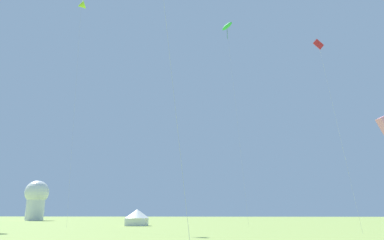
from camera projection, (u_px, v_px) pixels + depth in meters
The scene contains 5 objects.
kite_green_parafoil at pixel (227, 27), 61.58m from camera, with size 3.59×3.07×34.34m.
kite_red_diamond at pixel (320, 50), 41.42m from camera, with size 2.52×2.45×22.28m.
kite_lime_delta at pixel (81, 6), 60.40m from camera, with size 2.67×2.74×37.54m.
festival_tent_left at pixel (137, 217), 56.90m from camera, with size 3.99×3.99×2.59m.
observatory_dome at pixel (36, 198), 97.23m from camera, with size 6.40×6.40×10.80m.
Camera 1 is at (2.95, -2.68, 2.02)m, focal length 32.78 mm.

